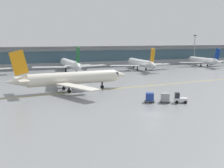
% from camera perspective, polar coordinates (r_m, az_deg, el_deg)
% --- Properties ---
extents(ground_plane, '(400.00, 400.00, 0.00)m').
position_cam_1_polar(ground_plane, '(50.32, 7.96, -5.95)').
color(ground_plane, gray).
extents(taxiway_centreline_stripe, '(109.58, 10.33, 0.01)m').
position_cam_1_polar(taxiway_centreline_stripe, '(70.62, -7.23, -1.62)').
color(taxiway_centreline_stripe, yellow).
rests_on(taxiway_centreline_stripe, ground_plane).
extents(terminal_concourse, '(208.36, 11.00, 9.60)m').
position_cam_1_polar(terminal_concourse, '(133.84, -11.47, 5.35)').
color(terminal_concourse, '#9EA3A8').
rests_on(terminal_concourse, ground_plane).
extents(gate_airplane_2, '(29.23, 31.36, 10.41)m').
position_cam_1_polar(gate_airplane_2, '(113.13, -8.30, 3.90)').
color(gate_airplane_2, white).
rests_on(gate_airplane_2, ground_plane).
extents(gate_airplane_3, '(26.79, 28.90, 9.57)m').
position_cam_1_polar(gate_airplane_3, '(120.78, 5.68, 4.14)').
color(gate_airplane_3, white).
rests_on(gate_airplane_3, ground_plane).
extents(gate_airplane_4, '(25.14, 27.17, 8.99)m').
position_cam_1_polar(gate_airplane_4, '(143.38, 17.56, 4.45)').
color(gate_airplane_4, white).
rests_on(gate_airplane_4, ground_plane).
extents(taxiing_regional_jet, '(31.60, 29.26, 10.46)m').
position_cam_1_polar(taxiing_regional_jet, '(71.90, -7.99, 1.08)').
color(taxiing_regional_jet, silver).
rests_on(taxiing_regional_jet, ground_plane).
extents(baggage_tug, '(2.95, 2.48, 2.10)m').
position_cam_1_polar(baggage_tug, '(59.97, 13.24, -2.81)').
color(baggage_tug, silver).
rests_on(baggage_tug, ground_plane).
extents(cargo_dolly_lead, '(2.59, 2.37, 1.94)m').
position_cam_1_polar(cargo_dolly_lead, '(59.57, 10.49, -2.64)').
color(cargo_dolly_lead, '#595B60').
rests_on(cargo_dolly_lead, ground_plane).
extents(cargo_dolly_trailing, '(2.59, 2.37, 1.94)m').
position_cam_1_polar(cargo_dolly_trailing, '(59.33, 7.48, -2.61)').
color(cargo_dolly_trailing, '#595B60').
rests_on(cargo_dolly_trailing, ground_plane).
extents(apron_light_mast_1, '(1.80, 0.36, 14.83)m').
position_cam_1_polar(apron_light_mast_1, '(156.37, 16.03, 6.85)').
color(apron_light_mast_1, gray).
rests_on(apron_light_mast_1, ground_plane).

